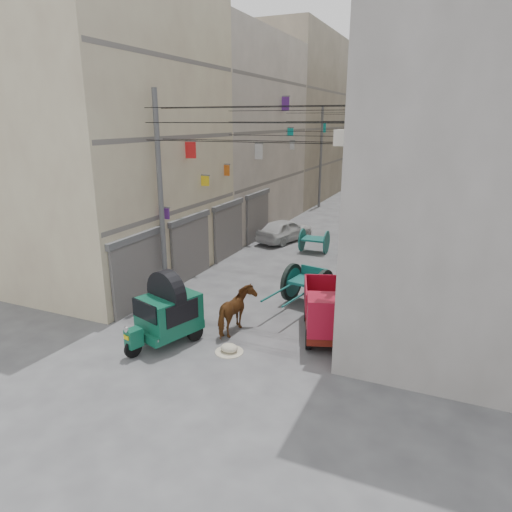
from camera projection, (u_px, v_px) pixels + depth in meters
The scene contains 18 objects.
ground at pixel (151, 397), 11.81m from camera, with size 140.00×140.00×0.00m, color #434446.
building_row_left at pixel (295, 125), 42.98m from camera, with size 8.00×62.00×14.00m.
building_row_right at pixel (482, 126), 36.83m from camera, with size 8.00×62.00×14.00m.
end_cap_building at pixel (415, 123), 67.86m from camera, with size 22.00×10.00×13.00m, color gray.
shutters_left at pixel (211, 236), 21.99m from camera, with size 0.18×14.40×2.88m.
signboards at pixel (347, 175), 29.84m from camera, with size 8.22×40.52×5.67m.
ac_units at pixel (368, 103), 15.00m from camera, with size 0.70×6.55×3.35m.
utility_poles at pixel (329, 174), 25.58m from camera, with size 7.40×22.20×8.00m.
overhead_cables at pixel (318, 123), 22.51m from camera, with size 7.40×22.52×1.12m.
auto_rickshaw at pixel (167, 311), 14.45m from camera, with size 2.01×2.71×1.84m.
tonga_cart at pixel (307, 285), 17.60m from camera, with size 1.84×3.49×1.50m.
mini_truck at pixel (328, 315), 14.66m from camera, with size 2.35×3.44×1.77m.
second_cart at pixel (314, 240), 24.55m from camera, with size 1.44×1.28×1.26m.
feed_sack at pixel (229, 348), 14.06m from camera, with size 0.55×0.44×0.27m, color beige.
horse at pixel (236, 312), 15.20m from camera, with size 0.82×1.79×1.51m, color #5B3315.
distant_car_white at pixel (285, 230), 26.84m from camera, with size 1.58×3.94×1.34m, color #BBBBBB.
distant_car_grey at pixel (394, 197), 39.30m from camera, with size 1.13×3.25×1.07m, color #5B605E.
distant_car_green at pixel (380, 182), 48.72m from camera, with size 1.61×3.96×1.15m, color #1D553B.
Camera 1 is at (6.63, -8.31, 6.88)m, focal length 32.00 mm.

